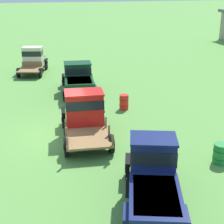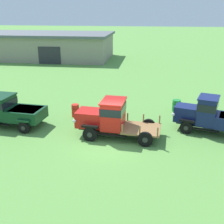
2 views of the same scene
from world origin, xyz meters
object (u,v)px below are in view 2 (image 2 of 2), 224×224
(oil_drum_near_fence, at_px, (176,106))
(vintage_truck_midrow_center, at_px, (109,117))
(vintage_truck_far_side, at_px, (214,116))
(oil_drum_beside_row, at_px, (75,110))
(vintage_truck_second_in_line, at_px, (6,110))
(farm_shed, at_px, (40,45))

(oil_drum_near_fence, bearing_deg, vintage_truck_midrow_center, -130.75)
(vintage_truck_far_side, bearing_deg, oil_drum_beside_row, 170.37)
(vintage_truck_second_in_line, distance_m, oil_drum_near_fence, 12.13)
(vintage_truck_midrow_center, xyz_separation_m, vintage_truck_far_side, (6.27, 1.31, -0.09))
(farm_shed, height_order, oil_drum_near_fence, farm_shed)
(vintage_truck_second_in_line, distance_m, vintage_truck_midrow_center, 7.01)
(vintage_truck_second_in_line, xyz_separation_m, oil_drum_near_fence, (11.32, 4.31, -0.60))
(vintage_truck_second_in_line, relative_size, oil_drum_near_fence, 6.04)
(farm_shed, bearing_deg, vintage_truck_second_in_line, -73.15)
(vintage_truck_midrow_center, height_order, vintage_truck_far_side, vintage_truck_midrow_center)
(vintage_truck_midrow_center, bearing_deg, oil_drum_near_fence, 49.25)
(vintage_truck_midrow_center, bearing_deg, vintage_truck_second_in_line, 174.00)
(farm_shed, bearing_deg, oil_drum_beside_row, -63.65)
(farm_shed, relative_size, vintage_truck_midrow_center, 4.28)
(farm_shed, bearing_deg, vintage_truck_midrow_center, -61.23)
(farm_shed, xyz_separation_m, vintage_truck_midrow_center, (15.06, -27.42, -0.76))
(vintage_truck_second_in_line, height_order, oil_drum_beside_row, vintage_truck_second_in_line)
(vintage_truck_second_in_line, bearing_deg, farm_shed, 106.85)
(farm_shed, relative_size, vintage_truck_second_in_line, 4.24)
(oil_drum_beside_row, bearing_deg, farm_shed, 116.35)
(oil_drum_near_fence, bearing_deg, vintage_truck_far_side, -62.80)
(vintage_truck_second_in_line, height_order, oil_drum_near_fence, vintage_truck_second_in_line)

